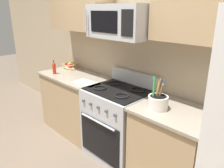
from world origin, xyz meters
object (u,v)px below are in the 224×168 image
range_oven (118,122)px  utensil_crock (158,102)px  cutting_board (86,83)px  microwave (121,21)px  bottle_hot_sauce (54,68)px  fruit_basket (70,66)px  apple_loose (68,65)px

range_oven → utensil_crock: 0.82m
range_oven → cutting_board: (-0.47, -0.12, 0.44)m
microwave → utensil_crock: (0.63, -0.12, -0.74)m
microwave → bottle_hot_sauce: microwave is taller
microwave → bottle_hot_sauce: 1.41m
range_oven → fruit_basket: range_oven is taller
apple_loose → cutting_board: 0.99m
range_oven → apple_loose: size_ratio=14.06×
utensil_crock → cutting_board: size_ratio=0.90×
range_oven → microwave: microwave is taller
range_oven → microwave: size_ratio=1.45×
utensil_crock → fruit_basket: utensil_crock is taller
fruit_basket → cutting_board: 0.86m
utensil_crock → fruit_basket: (-1.91, 0.26, -0.02)m
apple_loose → bottle_hot_sauce: 0.44m
microwave → apple_loose: size_ratio=9.71×
microwave → bottle_hot_sauce: bearing=-170.4°
range_oven → fruit_basket: bearing=172.7°
utensil_crock → apple_loose: utensil_crock is taller
cutting_board → bottle_hot_sauce: bottle_hot_sauce is taller
fruit_basket → range_oven: bearing=-7.3°
fruit_basket → bottle_hot_sauce: size_ratio=1.19×
range_oven → microwave: bearing=90.0°
fruit_basket → cutting_board: (0.81, -0.29, -0.04)m
fruit_basket → cutting_board: fruit_basket is taller
range_oven → utensil_crock: utensil_crock is taller
microwave → utensil_crock: microwave is taller
cutting_board → microwave: bearing=17.8°
cutting_board → utensil_crock: bearing=1.7°
range_oven → bottle_hot_sauce: size_ratio=5.21×
fruit_basket → apple_loose: size_ratio=3.20×
apple_loose → bottle_hot_sauce: size_ratio=0.37×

